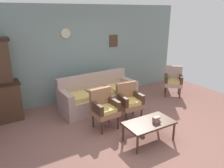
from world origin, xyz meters
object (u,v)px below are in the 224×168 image
armchair_near_cabinet (129,100)px  book_stack_on_table (156,119)px  coffee_table (149,124)px  floral_couch (98,96)px  wingback_chair_by_fireplace (173,80)px  armchair_near_couch_end (104,107)px

armchair_near_cabinet → book_stack_on_table: bearing=-93.9°
armchair_near_cabinet → coffee_table: 1.02m
floral_couch → armchair_near_cabinet: (0.34, -0.98, 0.17)m
coffee_table → book_stack_on_table: (0.13, -0.06, 0.10)m
armchair_near_cabinet → wingback_chair_by_fireplace: same height
floral_couch → wingback_chair_by_fireplace: size_ratio=2.35×
wingback_chair_by_fireplace → coffee_table: bearing=-144.7°
wingback_chair_by_fireplace → armchair_near_couch_end: bearing=-166.2°
armchair_near_cabinet → wingback_chair_by_fireplace: 2.18m
armchair_near_cabinet → book_stack_on_table: 1.06m
book_stack_on_table → armchair_near_cabinet: bearing=86.1°
floral_couch → book_stack_on_table: size_ratio=13.09×
armchair_near_couch_end → armchair_near_cabinet: same height
armchair_near_couch_end → armchair_near_cabinet: size_ratio=1.00×
wingback_chair_by_fireplace → book_stack_on_table: size_ratio=5.56×
coffee_table → armchair_near_couch_end: bearing=119.0°
wingback_chair_by_fireplace → book_stack_on_table: bearing=-142.1°
floral_couch → armchair_near_cabinet: size_ratio=2.35×
floral_couch → armchair_near_couch_end: same height
coffee_table → book_stack_on_table: bearing=-25.6°
floral_couch → armchair_near_couch_end: 1.12m
wingback_chair_by_fireplace → coffee_table: (-2.29, -1.62, -0.12)m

